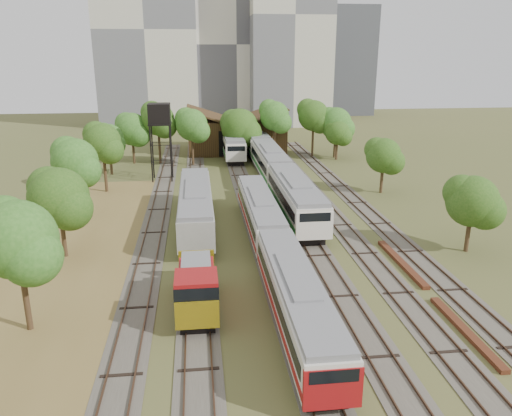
{
  "coord_description": "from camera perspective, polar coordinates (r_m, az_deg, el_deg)",
  "views": [
    {
      "loc": [
        -7.65,
        -26.98,
        16.12
      ],
      "look_at": [
        -2.47,
        16.49,
        2.5
      ],
      "focal_mm": 35.0,
      "sensor_mm": 36.0,
      "label": 1
    }
  ],
  "objects": [
    {
      "name": "rail_pile_far",
      "position": [
        41.61,
        16.28,
        -6.03
      ],
      "size": [
        0.57,
        9.11,
        0.3
      ],
      "primitive_type": "cube",
      "color": "#562A18",
      "rests_on": "ground"
    },
    {
      "name": "maintenance_shed",
      "position": [
        86.24,
        -2.32,
        8.46
      ],
      "size": [
        16.45,
        11.55,
        7.58
      ],
      "color": "#392414",
      "rests_on": "ground"
    },
    {
      "name": "tree_band_left",
      "position": [
        46.52,
        -20.87,
        2.87
      ],
      "size": [
        6.22,
        55.4,
        8.29
      ],
      "color": "#382616",
      "rests_on": "ground"
    },
    {
      "name": "tower_left",
      "position": [
        122.52,
        -12.33,
        19.19
      ],
      "size": [
        22.0,
        16.0,
        42.0
      ],
      "primitive_type": "cube",
      "color": "beige",
      "rests_on": "ground"
    },
    {
      "name": "shunter_locomotive",
      "position": [
        32.57,
        -6.78,
        -9.25
      ],
      "size": [
        2.62,
        8.1,
        3.43
      ],
      "color": "black",
      "rests_on": "ground"
    },
    {
      "name": "old_grey_coach",
      "position": [
        48.1,
        -6.91,
        0.21
      ],
      "size": [
        3.11,
        18.0,
        3.86
      ],
      "color": "black",
      "rests_on": "ground"
    },
    {
      "name": "railcar_red_set",
      "position": [
        38.68,
        2.1,
        -4.47
      ],
      "size": [
        2.74,
        34.58,
        3.39
      ],
      "color": "black",
      "rests_on": "ground"
    },
    {
      "name": "tracks",
      "position": [
        54.86,
        0.82,
        0.24
      ],
      "size": [
        24.6,
        80.0,
        0.19
      ],
      "color": "#4C473D",
      "rests_on": "ground"
    },
    {
      "name": "tree_band_right",
      "position": [
        59.75,
        15.08,
        5.39
      ],
      "size": [
        4.77,
        42.68,
        6.62
      ],
      "color": "#382616",
      "rests_on": "ground"
    },
    {
      "name": "rail_pile_near",
      "position": [
        33.36,
        22.82,
        -12.84
      ],
      "size": [
        0.55,
        8.24,
        0.27
      ],
      "primitive_type": "cube",
      "color": "#562A18",
      "rests_on": "ground"
    },
    {
      "name": "dry_grass_patch",
      "position": [
        39.88,
        -21.4,
        -7.81
      ],
      "size": [
        14.0,
        60.0,
        0.04
      ],
      "primitive_type": "cube",
      "color": "brown",
      "rests_on": "ground"
    },
    {
      "name": "railcar_rear",
      "position": [
        81.26,
        -2.72,
        7.27
      ],
      "size": [
        3.1,
        16.08,
        3.83
      ],
      "color": "black",
      "rests_on": "ground"
    },
    {
      "name": "tower_right",
      "position": [
        121.19,
        3.76,
        20.97
      ],
      "size": [
        18.0,
        16.0,
        48.0
      ],
      "primitive_type": "cube",
      "color": "beige",
      "rests_on": "ground"
    },
    {
      "name": "water_tower",
      "position": [
        66.06,
        -10.97,
        10.29
      ],
      "size": [
        2.89,
        2.89,
        10.01
      ],
      "color": "black",
      "rests_on": "ground"
    },
    {
      "name": "tower_far_right",
      "position": [
        143.19,
        10.54,
        16.16
      ],
      "size": [
        12.0,
        12.0,
        28.0
      ],
      "primitive_type": "cube",
      "color": "#42444A",
      "rests_on": "ground"
    },
    {
      "name": "ground",
      "position": [
        32.35,
        8.03,
        -12.79
      ],
      "size": [
        240.0,
        240.0,
        0.0
      ],
      "primitive_type": "plane",
      "color": "#475123",
      "rests_on": "ground"
    },
    {
      "name": "railcar_green_set",
      "position": [
        67.11,
        1.63,
        5.23
      ],
      "size": [
        3.23,
        52.08,
        4.0
      ],
      "color": "black",
      "rests_on": "ground"
    },
    {
      "name": "tower_centre",
      "position": [
        127.36,
        -2.58,
        18.11
      ],
      "size": [
        20.0,
        18.0,
        36.0
      ],
      "primitive_type": "cube",
      "color": "beige",
      "rests_on": "ground"
    },
    {
      "name": "tree_band_far",
      "position": [
        78.06,
        -2.0,
        9.7
      ],
      "size": [
        36.56,
        9.06,
        9.15
      ],
      "color": "#382616",
      "rests_on": "ground"
    }
  ]
}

